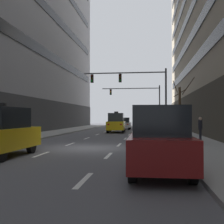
% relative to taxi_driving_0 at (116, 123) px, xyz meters
% --- Properties ---
extents(ground_plane, '(120.00, 120.00, 0.00)m').
position_rel_taxi_driving_0_xyz_m(ground_plane, '(0.13, -15.93, -1.09)').
color(ground_plane, '#515156').
extents(sidewalk_right, '(3.40, 80.00, 0.14)m').
position_rel_taxi_driving_0_xyz_m(sidewalk_right, '(6.63, -15.93, -1.02)').
color(sidewalk_right, gray).
rests_on(sidewalk_right, ground).
extents(lane_stripe_l1_s3, '(0.16, 2.00, 0.01)m').
position_rel_taxi_driving_0_xyz_m(lane_stripe_l1_s3, '(-1.47, -18.93, -1.09)').
color(lane_stripe_l1_s3, silver).
rests_on(lane_stripe_l1_s3, ground).
extents(lane_stripe_l1_s4, '(0.16, 2.00, 0.01)m').
position_rel_taxi_driving_0_xyz_m(lane_stripe_l1_s4, '(-1.47, -13.93, -1.09)').
color(lane_stripe_l1_s4, silver).
rests_on(lane_stripe_l1_s4, ground).
extents(lane_stripe_l1_s5, '(0.16, 2.00, 0.01)m').
position_rel_taxi_driving_0_xyz_m(lane_stripe_l1_s5, '(-1.47, -8.93, -1.09)').
color(lane_stripe_l1_s5, silver).
rests_on(lane_stripe_l1_s5, ground).
extents(lane_stripe_l1_s6, '(0.16, 2.00, 0.01)m').
position_rel_taxi_driving_0_xyz_m(lane_stripe_l1_s6, '(-1.47, -3.93, -1.09)').
color(lane_stripe_l1_s6, silver).
rests_on(lane_stripe_l1_s6, ground).
extents(lane_stripe_l1_s7, '(0.16, 2.00, 0.01)m').
position_rel_taxi_driving_0_xyz_m(lane_stripe_l1_s7, '(-1.47, 1.07, -1.09)').
color(lane_stripe_l1_s7, silver).
rests_on(lane_stripe_l1_s7, ground).
extents(lane_stripe_l1_s8, '(0.16, 2.00, 0.01)m').
position_rel_taxi_driving_0_xyz_m(lane_stripe_l1_s8, '(-1.47, 6.07, -1.09)').
color(lane_stripe_l1_s8, silver).
rests_on(lane_stripe_l1_s8, ground).
extents(lane_stripe_l1_s9, '(0.16, 2.00, 0.01)m').
position_rel_taxi_driving_0_xyz_m(lane_stripe_l1_s9, '(-1.47, 11.07, -1.09)').
color(lane_stripe_l1_s9, silver).
rests_on(lane_stripe_l1_s9, ground).
extents(lane_stripe_l1_s10, '(0.16, 2.00, 0.01)m').
position_rel_taxi_driving_0_xyz_m(lane_stripe_l1_s10, '(-1.47, 16.07, -1.09)').
color(lane_stripe_l1_s10, silver).
rests_on(lane_stripe_l1_s10, ground).
extents(lane_stripe_l2_s2, '(0.16, 2.00, 0.01)m').
position_rel_taxi_driving_0_xyz_m(lane_stripe_l2_s2, '(1.73, -23.93, -1.09)').
color(lane_stripe_l2_s2, silver).
rests_on(lane_stripe_l2_s2, ground).
extents(lane_stripe_l2_s3, '(0.16, 2.00, 0.01)m').
position_rel_taxi_driving_0_xyz_m(lane_stripe_l2_s3, '(1.73, -18.93, -1.09)').
color(lane_stripe_l2_s3, silver).
rests_on(lane_stripe_l2_s3, ground).
extents(lane_stripe_l2_s4, '(0.16, 2.00, 0.01)m').
position_rel_taxi_driving_0_xyz_m(lane_stripe_l2_s4, '(1.73, -13.93, -1.09)').
color(lane_stripe_l2_s4, silver).
rests_on(lane_stripe_l2_s4, ground).
extents(lane_stripe_l2_s5, '(0.16, 2.00, 0.01)m').
position_rel_taxi_driving_0_xyz_m(lane_stripe_l2_s5, '(1.73, -8.93, -1.09)').
color(lane_stripe_l2_s5, silver).
rests_on(lane_stripe_l2_s5, ground).
extents(lane_stripe_l2_s6, '(0.16, 2.00, 0.01)m').
position_rel_taxi_driving_0_xyz_m(lane_stripe_l2_s6, '(1.73, -3.93, -1.09)').
color(lane_stripe_l2_s6, silver).
rests_on(lane_stripe_l2_s6, ground).
extents(lane_stripe_l2_s7, '(0.16, 2.00, 0.01)m').
position_rel_taxi_driving_0_xyz_m(lane_stripe_l2_s7, '(1.73, 1.07, -1.09)').
color(lane_stripe_l2_s7, silver).
rests_on(lane_stripe_l2_s7, ground).
extents(lane_stripe_l2_s8, '(0.16, 2.00, 0.01)m').
position_rel_taxi_driving_0_xyz_m(lane_stripe_l2_s8, '(1.73, 6.07, -1.09)').
color(lane_stripe_l2_s8, silver).
rests_on(lane_stripe_l2_s8, ground).
extents(lane_stripe_l2_s9, '(0.16, 2.00, 0.01)m').
position_rel_taxi_driving_0_xyz_m(lane_stripe_l2_s9, '(1.73, 11.07, -1.09)').
color(lane_stripe_l2_s9, silver).
rests_on(lane_stripe_l2_s9, ground).
extents(lane_stripe_l2_s10, '(0.16, 2.00, 0.01)m').
position_rel_taxi_driving_0_xyz_m(lane_stripe_l2_s10, '(1.73, 16.07, -1.09)').
color(lane_stripe_l2_s10, silver).
rests_on(lane_stripe_l2_s10, ground).
extents(taxi_driving_0, '(2.05, 4.60, 2.38)m').
position_rel_taxi_driving_0_xyz_m(taxi_driving_0, '(0.00, 0.00, 0.00)').
color(taxi_driving_0, black).
rests_on(taxi_driving_0, ground).
extents(car_driving_1, '(1.91, 4.48, 1.67)m').
position_rel_taxi_driving_0_xyz_m(car_driving_1, '(0.23, 7.63, -0.27)').
color(car_driving_1, black).
rests_on(car_driving_1, ground).
extents(taxi_driving_2, '(2.00, 4.59, 2.39)m').
position_rel_taxi_driving_0_xyz_m(taxi_driving_2, '(-2.98, -19.94, 0.00)').
color(taxi_driving_2, black).
rests_on(taxi_driving_2, ground).
extents(car_parked_0, '(1.85, 4.36, 2.10)m').
position_rel_taxi_driving_0_xyz_m(car_parked_0, '(3.88, -22.72, -0.05)').
color(car_parked_0, black).
rests_on(car_parked_0, ground).
extents(traffic_signal_0, '(8.30, 0.35, 6.41)m').
position_rel_taxi_driving_0_xyz_m(traffic_signal_0, '(2.48, -3.79, 3.67)').
color(traffic_signal_0, '#4C4C51').
rests_on(traffic_signal_0, sidewalk_right).
extents(traffic_signal_1, '(8.74, 0.35, 6.35)m').
position_rel_taxi_driving_0_xyz_m(traffic_signal_1, '(2.68, 10.59, 3.47)').
color(traffic_signal_1, '#4C4C51').
rests_on(traffic_signal_1, sidewalk_right).
extents(street_tree_0, '(1.78, 1.77, 5.00)m').
position_rel_taxi_driving_0_xyz_m(street_tree_0, '(6.32, -6.91, 1.39)').
color(street_tree_0, '#4C3823').
rests_on(street_tree_0, sidewalk_right).
extents(pedestrian_0, '(0.29, 0.51, 1.63)m').
position_rel_taxi_driving_0_xyz_m(pedestrian_0, '(6.82, -13.43, -0.01)').
color(pedestrian_0, black).
rests_on(pedestrian_0, sidewalk_right).
extents(pedestrian_1, '(0.35, 0.46, 1.67)m').
position_rel_taxi_driving_0_xyz_m(pedestrian_1, '(5.86, -9.73, 0.02)').
color(pedestrian_1, brown).
rests_on(pedestrian_1, sidewalk_right).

